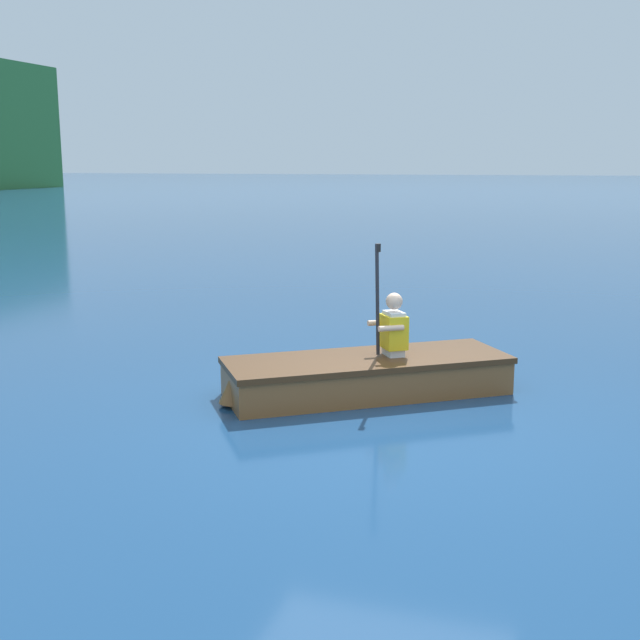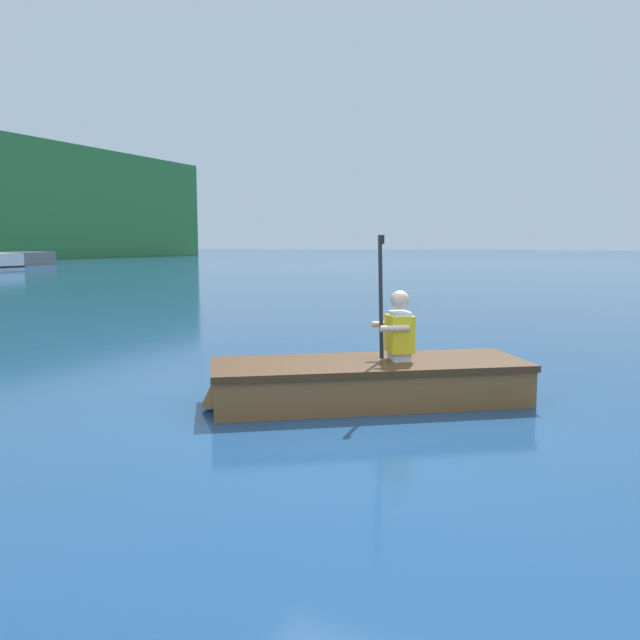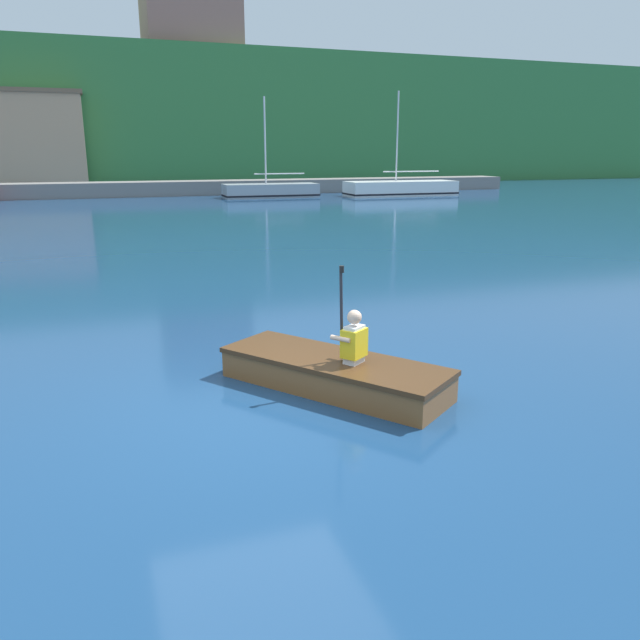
{
  "view_description": "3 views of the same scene",
  "coord_description": "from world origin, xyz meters",
  "views": [
    {
      "loc": [
        -6.54,
        -1.68,
        2.3
      ],
      "look_at": [
        1.03,
        0.83,
        0.73
      ],
      "focal_mm": 45.0,
      "sensor_mm": 36.0,
      "label": 1
    },
    {
      "loc": [
        -4.19,
        -1.7,
        1.44
      ],
      "look_at": [
        1.03,
        0.83,
        0.73
      ],
      "focal_mm": 35.0,
      "sensor_mm": 36.0,
      "label": 2
    },
    {
      "loc": [
        -1.52,
        -6.31,
        2.8
      ],
      "look_at": [
        1.03,
        0.83,
        0.73
      ],
      "focal_mm": 35.0,
      "sensor_mm": 36.0,
      "label": 3
    }
  ],
  "objects": [
    {
      "name": "person_paddler",
      "position": [
        1.19,
        0.11,
        0.67
      ],
      "size": [
        0.45,
        0.45,
        1.14
      ],
      "color": "silver",
      "rests_on": "rowboat_foreground"
    },
    {
      "name": "ground_plane",
      "position": [
        0.0,
        0.0,
        0.0
      ],
      "size": [
        300.0,
        300.0,
        0.0
      ],
      "primitive_type": "plane",
      "color": "navy"
    },
    {
      "name": "rowboat_foreground",
      "position": [
        1.01,
        0.37,
        0.22
      ],
      "size": [
        2.44,
        2.88,
        0.38
      ],
      "color": "brown",
      "rests_on": "ground"
    }
  ]
}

